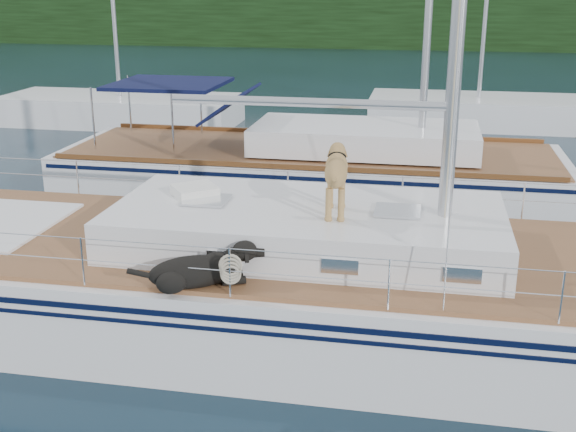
# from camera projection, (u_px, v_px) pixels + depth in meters

# --- Properties ---
(ground) EXTENTS (120.00, 120.00, 0.00)m
(ground) POSITION_uv_depth(u_px,v_px,m) (251.00, 324.00, 10.35)
(ground) COLOR black
(ground) RESTS_ON ground
(tree_line) EXTENTS (90.00, 3.00, 6.00)m
(tree_line) POSITION_uv_depth(u_px,v_px,m) (400.00, 5.00, 51.41)
(tree_line) COLOR black
(tree_line) RESTS_ON ground
(shore_bank) EXTENTS (92.00, 1.00, 1.20)m
(shore_bank) POSITION_uv_depth(u_px,v_px,m) (399.00, 38.00, 53.27)
(shore_bank) COLOR #595147
(shore_bank) RESTS_ON ground
(main_sailboat) EXTENTS (12.00, 3.99, 14.01)m
(main_sailboat) POSITION_uv_depth(u_px,v_px,m) (257.00, 281.00, 10.11)
(main_sailboat) COLOR white
(main_sailboat) RESTS_ON ground
(neighbor_sailboat) EXTENTS (11.00, 3.50, 13.30)m
(neighbor_sailboat) POSITION_uv_depth(u_px,v_px,m) (315.00, 172.00, 16.05)
(neighbor_sailboat) COLOR white
(neighbor_sailboat) RESTS_ON ground
(bg_boat_west) EXTENTS (8.00, 3.00, 11.65)m
(bg_boat_west) POSITION_uv_depth(u_px,v_px,m) (121.00, 111.00, 24.71)
(bg_boat_west) COLOR white
(bg_boat_west) RESTS_ON ground
(bg_boat_center) EXTENTS (7.20, 3.00, 11.65)m
(bg_boat_center) POSITION_uv_depth(u_px,v_px,m) (477.00, 112.00, 24.42)
(bg_boat_center) COLOR white
(bg_boat_center) RESTS_ON ground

